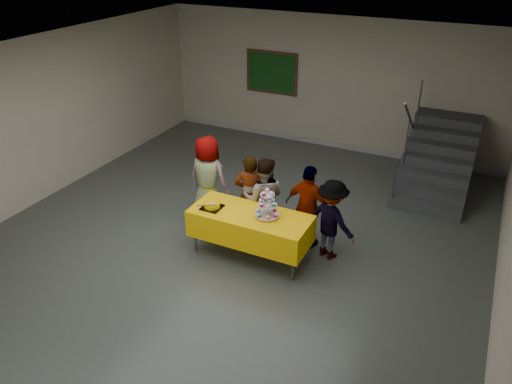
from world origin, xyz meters
TOP-DOWN VIEW (x-y plane):
  - room_shell at (0.00, 0.02)m, footprint 10.00×10.04m
  - bake_table at (0.44, 0.12)m, footprint 1.88×0.78m
  - cupcake_stand at (0.71, 0.16)m, footprint 0.38×0.38m
  - bear_cake at (-0.17, 0.02)m, footprint 0.32×0.36m
  - schoolchild_a at (-0.76, 0.87)m, footprint 0.78×0.54m
  - schoolchild_b at (0.10, 0.78)m, footprint 0.60×0.50m
  - schoolchild_c at (0.38, 0.72)m, footprint 0.85×0.75m
  - schoolchild_d at (1.14, 0.78)m, footprint 0.88×0.47m
  - schoolchild_e at (1.56, 0.67)m, footprint 0.97×0.76m
  - staircase at (2.70, 4.13)m, footprint 1.30×2.40m
  - noticeboard at (-1.42, 4.96)m, footprint 1.30×0.05m

SIDE VIEW (x-z plane):
  - staircase at x=2.70m, z-range -0.53..1.51m
  - bake_table at x=0.44m, z-range 0.17..0.94m
  - schoolchild_e at x=1.56m, z-range 0.00..1.32m
  - schoolchild_b at x=0.10m, z-range 0.00..1.41m
  - schoolchild_d at x=1.14m, z-range 0.00..1.42m
  - schoolchild_c at x=0.38m, z-range 0.00..1.44m
  - schoolchild_a at x=-0.76m, z-range 0.00..1.55m
  - bear_cake at x=-0.17m, z-range 0.77..0.89m
  - cupcake_stand at x=0.71m, z-range 0.72..1.16m
  - noticeboard at x=-1.42m, z-range 1.10..2.10m
  - room_shell at x=0.00m, z-range 0.62..3.64m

